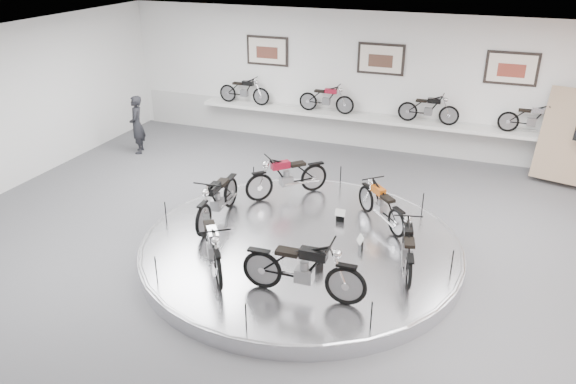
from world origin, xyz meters
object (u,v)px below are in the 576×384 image
at_px(display_platform, 301,247).
at_px(bike_a, 381,204).
at_px(shelf, 375,119).
at_px(bike_c, 217,198).
at_px(bike_b, 287,176).
at_px(bike_f, 408,247).
at_px(visitor, 137,125).
at_px(bike_e, 303,268).
at_px(bike_d, 212,244).

bearing_deg(display_platform, bike_a, 45.16).
relative_size(display_platform, shelf, 0.58).
bearing_deg(bike_c, bike_b, 147.58).
distance_m(shelf, bike_f, 7.01).
distance_m(shelf, bike_c, 6.48).
xyz_separation_m(shelf, bike_f, (2.15, -6.67, -0.25)).
height_order(bike_a, visitor, visitor).
height_order(display_platform, visitor, visitor).
relative_size(display_platform, bike_c, 3.60).
xyz_separation_m(display_platform, visitor, (-6.48, 3.84, 0.71)).
distance_m(display_platform, bike_f, 2.25).
bearing_deg(bike_e, bike_d, 170.34).
distance_m(bike_d, visitor, 7.53).
xyz_separation_m(bike_a, bike_e, (-0.65, -3.08, 0.09)).
relative_size(bike_a, bike_f, 1.01).
bearing_deg(bike_c, bike_e, 49.48).
height_order(bike_b, visitor, visitor).
height_order(shelf, bike_b, bike_b).
bearing_deg(bike_f, visitor, 51.36).
xyz_separation_m(bike_a, bike_d, (-2.48, -2.82, 0.04)).
bearing_deg(bike_a, bike_f, 164.40).
height_order(display_platform, shelf, shelf).
bearing_deg(bike_d, bike_e, 46.24).
bearing_deg(visitor, display_platform, 31.38).
relative_size(bike_b, bike_d, 1.03).
bearing_deg(bike_e, shelf, 92.92).
relative_size(display_platform, bike_e, 3.46).
xyz_separation_m(bike_a, bike_f, (0.83, -1.59, -0.00)).
distance_m(shelf, bike_e, 8.18).
xyz_separation_m(bike_b, bike_e, (1.70, -3.67, 0.03)).
distance_m(bike_d, bike_e, 1.85).
distance_m(display_platform, visitor, 7.56).
distance_m(bike_b, bike_c, 1.93).
relative_size(bike_f, visitor, 0.90).
bearing_deg(display_platform, bike_c, 173.51).
relative_size(bike_e, visitor, 1.08).
bearing_deg(bike_c, shelf, 158.78).
relative_size(bike_c, bike_e, 0.96).
bearing_deg(bike_d, bike_b, 141.88).
bearing_deg(bike_c, display_platform, 79.95).
xyz_separation_m(bike_a, bike_c, (-3.28, -1.10, 0.06)).
height_order(shelf, bike_f, bike_f).
bearing_deg(bike_d, bike_c, 168.96).
bearing_deg(bike_c, bike_a, 104.94).
bearing_deg(visitor, bike_f, 36.56).
bearing_deg(bike_f, bike_e, 121.88).
relative_size(shelf, bike_d, 6.48).
bearing_deg(visitor, bike_a, 44.13).
relative_size(display_platform, bike_a, 4.11).
distance_m(bike_a, bike_b, 2.42).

